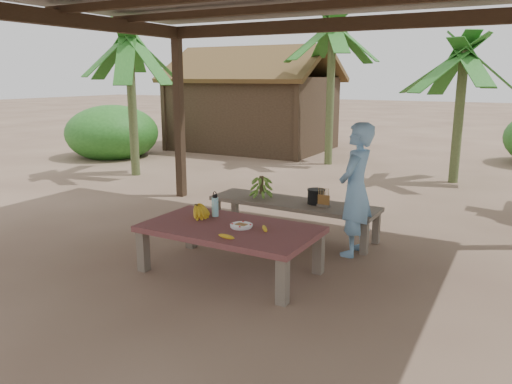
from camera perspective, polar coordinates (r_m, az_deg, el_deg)
The scene contains 16 objects.
ground at distance 5.43m, azimuth 0.80°, elevation -8.69°, with size 80.00×80.00×0.00m, color brown.
work_table at distance 5.19m, azimuth -2.99°, elevation -4.63°, with size 1.82×1.03×0.50m.
bench at distance 6.42m, azimuth 4.24°, elevation -1.58°, with size 2.22×0.66×0.45m.
ripe_banana_bunch at distance 5.51m, azimuth -6.85°, elevation -2.06°, with size 0.27×0.24×0.17m, color gold, non-canonical shape.
plate at distance 5.13m, azimuth -1.68°, elevation -3.88°, with size 0.23×0.23×0.04m.
loose_banana_front at distance 4.79m, azimuth -3.40°, elevation -5.10°, with size 0.04×0.16×0.04m, color gold.
loose_banana_side at distance 5.02m, azimuth 1.01°, elevation -4.20°, with size 0.04×0.14×0.04m, color gold.
water_flask at distance 5.53m, azimuth -4.70°, elevation -1.59°, with size 0.07×0.07×0.28m.
green_banana_stalk at distance 6.58m, azimuth 0.62°, elevation 0.67°, with size 0.27×0.27×0.30m, color #598C2D, non-canonical shape.
cooking_pot at distance 6.30m, azimuth 6.87°, elevation -0.54°, with size 0.21×0.21×0.18m, color black.
skewer_rack at distance 6.16m, azimuth 7.75°, elevation -0.61°, with size 0.18×0.08×0.24m, color #A57F47, non-canonical shape.
woman at distance 5.75m, azimuth 11.32°, elevation 0.24°, with size 0.56×0.37×1.53m, color #6B9ECB.
hut at distance 14.25m, azimuth -0.24°, elevation 9.39°, with size 4.40×3.43×2.85m.
banana_plant_n at distance 10.28m, azimuth 22.62°, elevation 13.23°, with size 1.80×1.80×2.70m.
banana_plant_nw at distance 11.77m, azimuth 8.70°, elevation 17.05°, with size 1.80×1.80×3.36m.
banana_plant_w at distance 10.60m, azimuth -14.29°, elevation 15.26°, with size 1.80×1.80×2.98m.
Camera 1 is at (2.34, -4.47, 2.01)m, focal length 35.00 mm.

